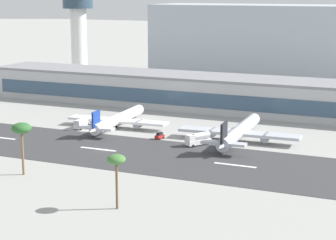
# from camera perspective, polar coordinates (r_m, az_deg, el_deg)

# --- Properties ---
(ground_plane) EXTENTS (1400.00, 1400.00, 0.00)m
(ground_plane) POSITION_cam_1_polar(r_m,az_deg,el_deg) (186.26, -5.97, -2.77)
(ground_plane) COLOR #9E9E99
(runway_strip) EXTENTS (800.00, 36.08, 0.08)m
(runway_strip) POSITION_cam_1_polar(r_m,az_deg,el_deg) (186.48, -5.92, -2.74)
(runway_strip) COLOR #38383A
(runway_strip) RESTS_ON ground_plane
(runway_centreline_dash_3) EXTENTS (12.00, 1.20, 0.01)m
(runway_centreline_dash_3) POSITION_cam_1_polar(r_m,az_deg,el_deg) (207.66, -15.15, -1.57)
(runway_centreline_dash_3) COLOR white
(runway_centreline_dash_3) RESTS_ON runway_strip
(runway_centreline_dash_4) EXTENTS (12.00, 1.20, 0.01)m
(runway_centreline_dash_4) POSITION_cam_1_polar(r_m,az_deg,el_deg) (187.38, -6.43, -2.67)
(runway_centreline_dash_4) COLOR white
(runway_centreline_dash_4) RESTS_ON runway_strip
(runway_centreline_dash_5) EXTENTS (12.00, 1.20, 0.01)m
(runway_centreline_dash_5) POSITION_cam_1_polar(r_m,az_deg,el_deg) (170.50, 6.18, -4.13)
(runway_centreline_dash_5) COLOR white
(runway_centreline_dash_5) RESTS_ON runway_strip
(terminal_building) EXTENTS (202.80, 23.98, 13.36)m
(terminal_building) POSITION_cam_1_polar(r_m,az_deg,el_deg) (246.61, 4.85, 2.46)
(terminal_building) COLOR #B7BABC
(terminal_building) RESTS_ON ground_plane
(control_tower) EXTENTS (16.34, 16.34, 44.03)m
(control_tower) POSITION_cam_1_polar(r_m,az_deg,el_deg) (318.64, -8.21, 8.28)
(control_tower) COLOR silver
(control_tower) RESTS_ON ground_plane
(distant_hotel_block) EXTENTS (135.52, 39.70, 38.99)m
(distant_hotel_block) POSITION_cam_1_polar(r_m,az_deg,el_deg) (334.73, 10.25, 7.02)
(distant_hotel_block) COLOR #A8B2BC
(distant_hotel_block) RESTS_ON ground_plane
(airliner_navy_tail_gate_0) EXTENTS (36.19, 42.09, 8.78)m
(airliner_navy_tail_gate_0) POSITION_cam_1_polar(r_m,az_deg,el_deg) (214.77, -4.76, -0.01)
(airliner_navy_tail_gate_0) COLOR white
(airliner_navy_tail_gate_0) RESTS_ON ground_plane
(airliner_black_tail_gate_1) EXTENTS (38.91, 45.80, 9.55)m
(airliner_black_tail_gate_1) POSITION_cam_1_polar(r_m,az_deg,el_deg) (195.62, 6.47, -1.15)
(airliner_black_tail_gate_1) COLOR silver
(airliner_black_tail_gate_1) RESTS_ON ground_plane
(service_baggage_tug_0) EXTENTS (2.50, 3.49, 2.20)m
(service_baggage_tug_0) POSITION_cam_1_polar(r_m,az_deg,el_deg) (198.81, -0.78, -1.45)
(service_baggage_tug_0) COLOR #B2231E
(service_baggage_tug_0) RESTS_ON ground_plane
(service_fuel_truck_1) EXTENTS (6.62, 8.62, 3.95)m
(service_fuel_truck_1) POSITION_cam_1_polar(r_m,az_deg,el_deg) (190.71, 2.79, -1.74)
(service_fuel_truck_1) COLOR white
(service_fuel_truck_1) RESTS_ON ground_plane
(service_box_truck_2) EXTENTS (2.71, 6.02, 3.25)m
(service_box_truck_2) POSITION_cam_1_polar(r_m,az_deg,el_deg) (215.34, -7.99, -0.32)
(service_box_truck_2) COLOR white
(service_box_truck_2) RESTS_ON ground_plane
(palm_tree_0) EXTENTS (5.08, 5.08, 13.73)m
(palm_tree_0) POSITION_cam_1_polar(r_m,az_deg,el_deg) (162.64, -13.30, -0.86)
(palm_tree_0) COLOR brown
(palm_tree_0) RESTS_ON ground_plane
(palm_tree_1) EXTENTS (4.06, 4.06, 12.30)m
(palm_tree_1) POSITION_cam_1_polar(r_m,az_deg,el_deg) (134.27, -4.76, -3.82)
(palm_tree_1) COLOR brown
(palm_tree_1) RESTS_ON ground_plane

